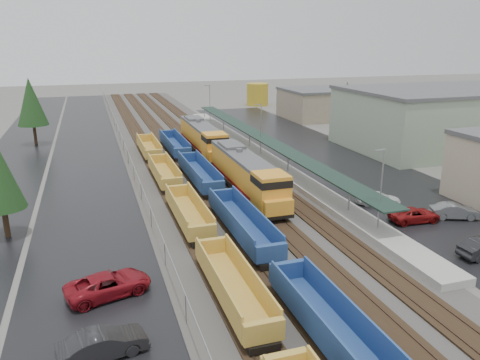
% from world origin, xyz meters
% --- Properties ---
extents(ballast_strip, '(20.00, 160.00, 0.08)m').
position_xyz_m(ballast_strip, '(0.00, 60.00, 0.04)').
color(ballast_strip, '#302D2B').
rests_on(ballast_strip, ground).
extents(trackbed, '(14.60, 160.00, 0.22)m').
position_xyz_m(trackbed, '(-0.00, 60.00, 0.16)').
color(trackbed, black).
rests_on(trackbed, ground).
extents(west_parking_lot, '(10.00, 160.00, 0.02)m').
position_xyz_m(west_parking_lot, '(-15.00, 60.00, 0.01)').
color(west_parking_lot, black).
rests_on(west_parking_lot, ground).
extents(west_road, '(9.00, 160.00, 0.02)m').
position_xyz_m(west_road, '(-25.00, 60.00, 0.01)').
color(west_road, black).
rests_on(west_road, ground).
extents(east_commuter_lot, '(16.00, 100.00, 0.02)m').
position_xyz_m(east_commuter_lot, '(19.00, 50.00, 0.01)').
color(east_commuter_lot, black).
rests_on(east_commuter_lot, ground).
extents(station_platform, '(3.00, 80.00, 8.00)m').
position_xyz_m(station_platform, '(9.50, 50.01, 0.73)').
color(station_platform, '#9E9B93').
rests_on(station_platform, ground).
extents(chainlink_fence, '(0.08, 160.04, 2.02)m').
position_xyz_m(chainlink_fence, '(-9.50, 58.44, 1.61)').
color(chainlink_fence, gray).
rests_on(chainlink_fence, ground).
extents(industrial_buildings, '(32.52, 75.30, 9.50)m').
position_xyz_m(industrial_buildings, '(37.76, 45.85, 4.25)').
color(industrial_buildings, tan).
rests_on(industrial_buildings, ground).
extents(distant_hills, '(301.00, 140.00, 25.20)m').
position_xyz_m(distant_hills, '(44.79, 210.68, 0.00)').
color(distant_hills, '#4A5D49').
rests_on(distant_hills, ground).
extents(tree_west_far, '(4.84, 4.84, 11.00)m').
position_xyz_m(tree_west_far, '(-23.00, 70.00, 7.12)').
color(tree_west_far, '#332316').
rests_on(tree_west_far, ground).
extents(tree_east, '(4.40, 4.40, 10.00)m').
position_xyz_m(tree_east, '(28.00, 58.00, 6.47)').
color(tree_east, '#332316').
rests_on(tree_east, ground).
extents(locomotive_lead, '(3.13, 20.60, 4.66)m').
position_xyz_m(locomotive_lead, '(2.00, 34.26, 2.48)').
color(locomotive_lead, black).
rests_on(locomotive_lead, ground).
extents(locomotive_trail, '(3.13, 20.60, 4.66)m').
position_xyz_m(locomotive_trail, '(2.00, 55.26, 2.48)').
color(locomotive_trail, black).
rests_on(locomotive_trail, ground).
extents(well_string_yellow, '(2.46, 84.65, 2.18)m').
position_xyz_m(well_string_yellow, '(-6.00, 20.75, 1.10)').
color(well_string_yellow, gold).
rests_on(well_string_yellow, ground).
extents(well_string_blue, '(2.57, 82.61, 2.28)m').
position_xyz_m(well_string_blue, '(-2.00, 23.72, 1.15)').
color(well_string_blue, navy).
rests_on(well_string_blue, ground).
extents(storage_tank, '(5.69, 5.69, 5.69)m').
position_xyz_m(storage_tank, '(28.61, 104.22, 2.84)').
color(storage_tank, '#B39523').
rests_on(storage_tank, ground).
extents(parked_car_west_b, '(2.62, 5.13, 1.61)m').
position_xyz_m(parked_car_west_b, '(-14.51, 10.21, 0.81)').
color(parked_car_west_b, black).
rests_on(parked_car_west_b, ground).
extents(parked_car_west_c, '(4.14, 6.31, 1.61)m').
position_xyz_m(parked_car_west_c, '(-13.89, 16.89, 0.81)').
color(parked_car_west_c, maroon).
rests_on(parked_car_west_c, ground).
extents(parked_car_east_b, '(2.60, 5.08, 1.37)m').
position_xyz_m(parked_car_east_b, '(14.86, 21.84, 0.69)').
color(parked_car_east_b, maroon).
rests_on(parked_car_east_b, ground).
extents(parked_car_east_c, '(3.35, 5.02, 1.35)m').
position_xyz_m(parked_car_east_c, '(14.35, 27.14, 0.68)').
color(parked_car_east_c, white).
rests_on(parked_car_east_c, ground).
extents(parked_car_east_e, '(3.11, 4.86, 1.51)m').
position_xyz_m(parked_car_east_e, '(19.12, 21.29, 0.76)').
color(parked_car_east_e, '#5B5D60').
rests_on(parked_car_east_e, ground).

